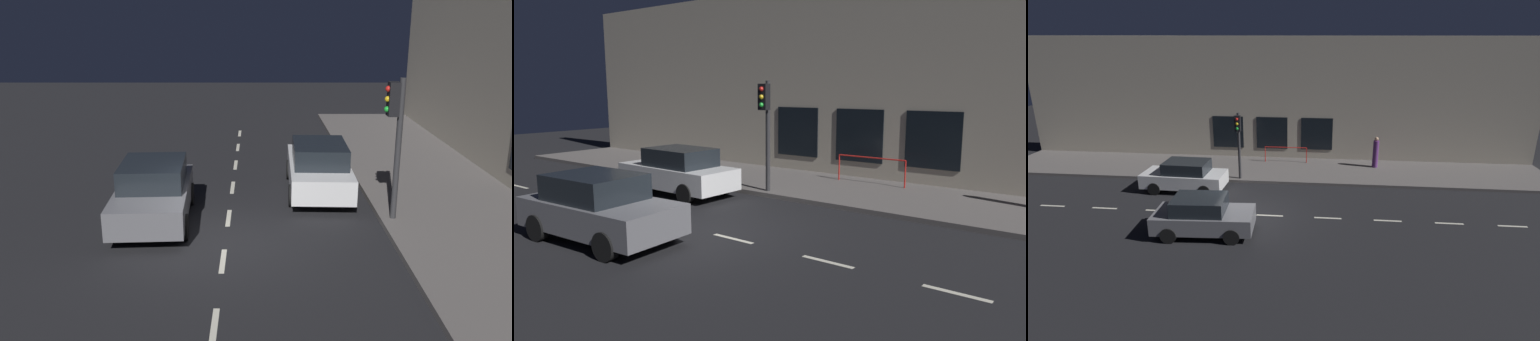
# 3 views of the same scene
# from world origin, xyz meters

# --- Properties ---
(ground_plane) EXTENTS (60.00, 60.00, 0.00)m
(ground_plane) POSITION_xyz_m (0.00, 0.00, 0.00)
(ground_plane) COLOR black
(sidewalk) EXTENTS (4.50, 32.00, 0.15)m
(sidewalk) POSITION_xyz_m (6.25, 0.00, 0.07)
(sidewalk) COLOR #5B5654
(sidewalk) RESTS_ON ground
(lane_centre_line) EXTENTS (0.12, 27.20, 0.01)m
(lane_centre_line) POSITION_xyz_m (0.00, -1.00, 0.00)
(lane_centre_line) COLOR beige
(lane_centre_line) RESTS_ON ground
(traffic_light) EXTENTS (0.50, 0.32, 3.65)m
(traffic_light) POSITION_xyz_m (4.22, 1.24, 2.61)
(traffic_light) COLOR #2D2D30
(traffic_light) RESTS_ON sidewalk
(parked_car_0) EXTENTS (1.97, 4.26, 1.58)m
(parked_car_0) POSITION_xyz_m (2.64, 3.76, 0.79)
(parked_car_0) COLOR silver
(parked_car_0) RESTS_ON ground
(parked_car_1) EXTENTS (2.10, 4.08, 1.58)m
(parked_car_1) POSITION_xyz_m (-1.95, 1.43, 0.79)
(parked_car_1) COLOR slate
(parked_car_1) RESTS_ON ground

